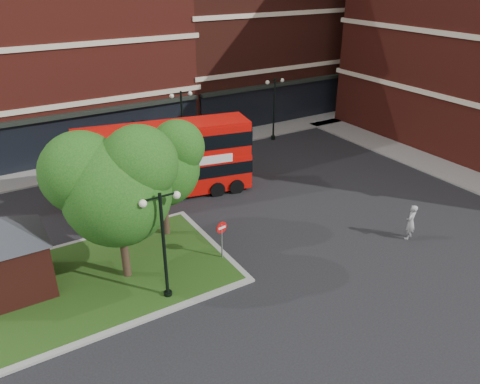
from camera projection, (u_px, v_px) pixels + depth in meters
ground at (275, 262)px, 22.54m from camera, size 120.00×120.00×0.00m
pavement_far at (149, 154)px, 35.19m from camera, size 44.00×3.00×0.12m
pavement_side at (457, 175)px, 31.76m from camera, size 3.00×28.00×0.12m
terrace_far_left at (0, 54)px, 34.17m from camera, size 26.00×12.00×14.00m
terrace_far_right at (253, 22)px, 44.01m from camera, size 18.00×12.00×16.00m
traffic_island at (92, 281)px, 21.08m from camera, size 12.60×7.60×0.15m
kiosk at (6, 247)px, 19.46m from camera, size 6.51×6.51×3.60m
tree_island_west at (113, 182)px, 19.34m from camera, size 5.40×4.71×7.21m
tree_island_east at (159, 161)px, 22.90m from camera, size 4.46×3.90×6.29m
lamp_island at (164, 242)px, 18.89m from camera, size 1.72×0.36×5.00m
lamp_far_left at (182, 121)px, 33.37m from camera, size 1.72×0.36×5.00m
lamp_far_right at (274, 106)px, 37.11m from camera, size 1.72×0.36×5.00m
bus at (165, 156)px, 27.95m from camera, size 10.63×4.38×3.96m
woman at (411, 222)px, 24.07m from camera, size 0.81×0.66×1.92m
car_silver at (123, 156)px, 33.14m from camera, size 4.12×2.02×1.35m
car_white at (196, 146)px, 34.83m from camera, size 4.41×1.64×1.44m
no_entry_sign at (222, 233)px, 22.06m from camera, size 0.58×0.13×2.09m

